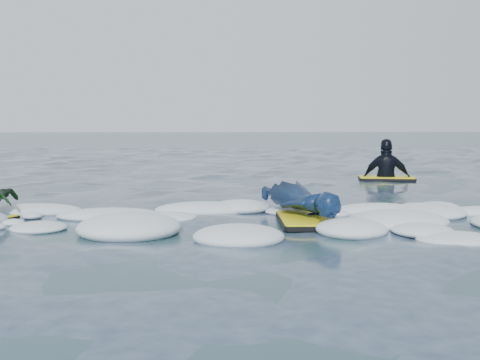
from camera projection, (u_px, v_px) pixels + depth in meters
name	position (u px, v px, depth m)	size (l,w,h in m)	color
ground	(207.00, 237.00, 6.63)	(120.00, 120.00, 0.00)	#1B3942
foam_band	(208.00, 221.00, 7.66)	(12.00, 3.10, 0.30)	white
prone_woman_unit	(303.00, 202.00, 7.64)	(1.11, 1.88, 0.47)	black
waiting_rider_unit	(386.00, 180.00, 12.80)	(1.25, 0.82, 1.74)	black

